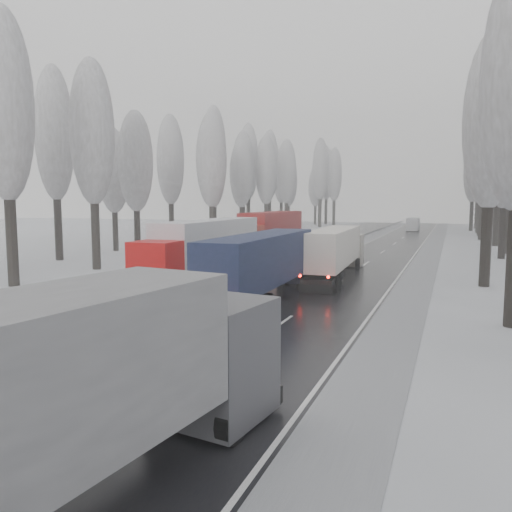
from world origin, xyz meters
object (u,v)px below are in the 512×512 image
Objects in this scene: truck_red_white at (204,245)px; truck_red_red at (270,230)px; truck_blue_box at (268,262)px; truck_cream_box at (336,249)px; box_truck_distant at (413,224)px.

truck_red_red is at bearing 91.74° from truck_red_white.
truck_blue_box is 0.90× the size of truck_red_white.
truck_red_red is (-8.41, 23.49, 0.39)m from truck_blue_box.
truck_red_red is (-10.03, 13.34, 0.50)m from truck_cream_box.
truck_blue_box is at bearing -92.24° from box_truck_distant.
truck_blue_box reaches higher than truck_cream_box.
truck_red_white is (-8.68, -4.22, 0.35)m from truck_cream_box.
truck_red_red is (-1.35, 17.55, 0.15)m from truck_red_white.
box_truck_distant is 52.28m from truck_red_red.
truck_blue_box is 24.95m from truck_red_red.
truck_cream_box is 64.47m from box_truck_distant.
box_truck_distant is at bearing 79.49° from truck_red_white.
truck_red_white is 17.61m from truck_red_red.
truck_red_red reaches higher than truck_blue_box.
truck_red_white is (-9.49, -68.68, 1.16)m from box_truck_distant.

